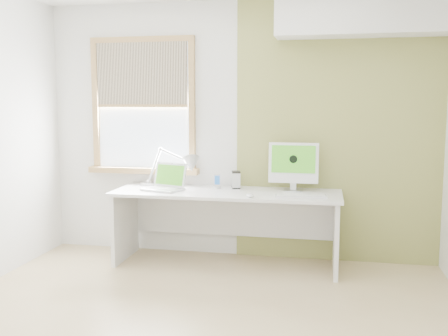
% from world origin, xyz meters
% --- Properties ---
extents(room, '(4.04, 3.54, 2.64)m').
position_xyz_m(room, '(0.00, 0.00, 1.30)').
color(room, tan).
rests_on(room, ground).
extents(accent_wall, '(2.00, 0.02, 2.60)m').
position_xyz_m(accent_wall, '(1.00, 1.74, 1.30)').
color(accent_wall, '#919947').
rests_on(accent_wall, room).
extents(soffit, '(1.60, 0.40, 0.42)m').
position_xyz_m(soffit, '(1.20, 1.57, 2.40)').
color(soffit, white).
rests_on(soffit, room).
extents(window, '(1.20, 0.14, 1.42)m').
position_xyz_m(window, '(-1.00, 1.71, 1.54)').
color(window, olive).
rests_on(window, room).
extents(desk, '(2.20, 0.70, 0.73)m').
position_xyz_m(desk, '(-0.04, 1.44, 0.53)').
color(desk, silver).
rests_on(desk, room).
extents(desk_lamp, '(0.70, 0.29, 0.40)m').
position_xyz_m(desk_lamp, '(-0.52, 1.56, 0.94)').
color(desk_lamp, silver).
rests_on(desk_lamp, desk).
extents(laptop, '(0.44, 0.40, 0.26)m').
position_xyz_m(laptop, '(-0.65, 1.37, 0.79)').
color(laptop, silver).
rests_on(laptop, desk).
extents(phone_dock, '(0.09, 0.09, 0.14)m').
position_xyz_m(phone_dock, '(-0.17, 1.54, 0.77)').
color(phone_dock, silver).
rests_on(phone_dock, desk).
extents(external_drive, '(0.11, 0.15, 0.17)m').
position_xyz_m(external_drive, '(0.02, 1.59, 0.81)').
color(external_drive, silver).
rests_on(external_drive, desk).
extents(imac, '(0.48, 0.16, 0.47)m').
position_xyz_m(imac, '(0.59, 1.54, 0.99)').
color(imac, silver).
rests_on(imac, desk).
extents(keyboard, '(0.48, 0.19, 0.02)m').
position_xyz_m(keyboard, '(0.68, 1.21, 0.74)').
color(keyboard, white).
rests_on(keyboard, desk).
extents(mouse, '(0.10, 0.13, 0.03)m').
position_xyz_m(mouse, '(0.23, 1.12, 0.75)').
color(mouse, white).
rests_on(mouse, desk).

